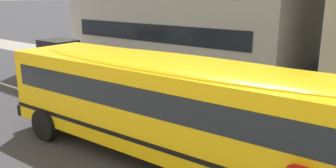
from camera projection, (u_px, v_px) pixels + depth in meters
school_bus at (187, 104)px, 8.70m from camera, size 12.58×3.02×2.80m
parked_car_white_under_tree at (60, 53)px, 20.79m from camera, size 3.91×1.89×1.64m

